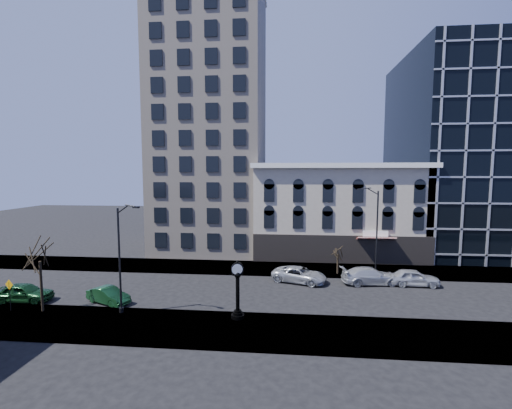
# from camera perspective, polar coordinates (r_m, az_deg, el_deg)

# --- Properties ---
(ground) EXTENTS (160.00, 160.00, 0.00)m
(ground) POSITION_cam_1_polar(r_m,az_deg,el_deg) (33.87, -4.12, -14.22)
(ground) COLOR black
(ground) RESTS_ON ground
(sidewalk_far) EXTENTS (160.00, 6.00, 0.12)m
(sidewalk_far) POSITION_cam_1_polar(r_m,az_deg,el_deg) (41.39, -2.28, -10.46)
(sidewalk_far) COLOR gray
(sidewalk_far) RESTS_ON ground
(sidewalk_near) EXTENTS (160.00, 6.00, 0.12)m
(sidewalk_near) POSITION_cam_1_polar(r_m,az_deg,el_deg) (26.57, -7.12, -19.81)
(sidewalk_near) COLOR gray
(sidewalk_near) RESTS_ON ground
(cream_tower) EXTENTS (15.90, 15.40, 42.50)m
(cream_tower) POSITION_cam_1_polar(r_m,az_deg,el_deg) (52.24, -7.60, 14.10)
(cream_tower) COLOR beige
(cream_tower) RESTS_ON ground
(victorian_row) EXTENTS (22.60, 11.19, 12.50)m
(victorian_row) POSITION_cam_1_polar(r_m,az_deg,el_deg) (48.13, 13.28, -1.16)
(victorian_row) COLOR #B7AB96
(victorian_row) RESTS_ON ground
(glass_office) EXTENTS (20.00, 20.15, 28.00)m
(glass_office) POSITION_cam_1_polar(r_m,az_deg,el_deg) (58.85, 32.57, 7.12)
(glass_office) COLOR black
(glass_office) RESTS_ON ground
(street_clock) EXTENTS (1.03, 1.03, 4.55)m
(street_clock) POSITION_cam_1_polar(r_m,az_deg,el_deg) (27.17, -3.08, -14.37)
(street_clock) COLOR black
(street_clock) RESTS_ON sidewalk_near
(street_lamp_near) EXTENTS (2.23, 0.99, 8.94)m
(street_lamp_near) POSITION_cam_1_polar(r_m,az_deg,el_deg) (28.59, -21.06, -4.01)
(street_lamp_near) COLOR black
(street_lamp_near) RESTS_ON sidewalk_near
(street_lamp_far) EXTENTS (2.53, 0.47, 9.76)m
(street_lamp_far) POSITION_cam_1_polar(r_m,az_deg,el_deg) (39.53, 18.60, -0.52)
(street_lamp_far) COLOR black
(street_lamp_far) RESTS_ON sidewalk_far
(bare_tree_near) EXTENTS (3.88, 3.88, 6.65)m
(bare_tree_near) POSITION_cam_1_polar(r_m,az_deg,el_deg) (32.56, -32.42, -6.46)
(bare_tree_near) COLOR black
(bare_tree_near) RESTS_ON sidewalk_near
(bare_tree_far) EXTENTS (2.04, 2.04, 3.50)m
(bare_tree_far) POSITION_cam_1_polar(r_m,az_deg,el_deg) (39.27, 13.50, -7.43)
(bare_tree_far) COLOR black
(bare_tree_far) RESTS_ON sidewalk_far
(warning_sign) EXTENTS (0.83, 0.25, 2.61)m
(warning_sign) POSITION_cam_1_polar(r_m,az_deg,el_deg) (34.80, -35.84, -11.39)
(warning_sign) COLOR black
(warning_sign) RESTS_ON sidewalk_near
(car_near_a) EXTENTS (4.90, 2.23, 1.63)m
(car_near_a) POSITION_cam_1_polar(r_m,az_deg,el_deg) (37.19, -34.20, -12.03)
(car_near_a) COLOR #143F1E
(car_near_a) RESTS_ON ground
(car_near_b) EXTENTS (4.40, 2.98, 1.37)m
(car_near_b) POSITION_cam_1_polar(r_m,az_deg,el_deg) (33.35, -23.38, -13.73)
(car_near_b) COLOR #143F1E
(car_near_b) RESTS_ON ground
(car_far_a) EXTENTS (6.12, 4.23, 1.55)m
(car_far_a) POSITION_cam_1_polar(r_m,az_deg,el_deg) (36.46, 7.23, -11.53)
(car_far_a) COLOR #A5A8AD
(car_far_a) RESTS_ON ground
(car_far_b) EXTENTS (6.03, 3.08, 1.67)m
(car_far_b) POSITION_cam_1_polar(r_m,az_deg,el_deg) (37.47, 18.51, -11.20)
(car_far_b) COLOR #A5A8AD
(car_far_b) RESTS_ON ground
(car_far_c) EXTENTS (4.88, 2.07, 1.64)m
(car_far_c) POSITION_cam_1_polar(r_m,az_deg,el_deg) (38.53, 24.78, -10.99)
(car_far_c) COLOR #A5A8AD
(car_far_c) RESTS_ON ground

